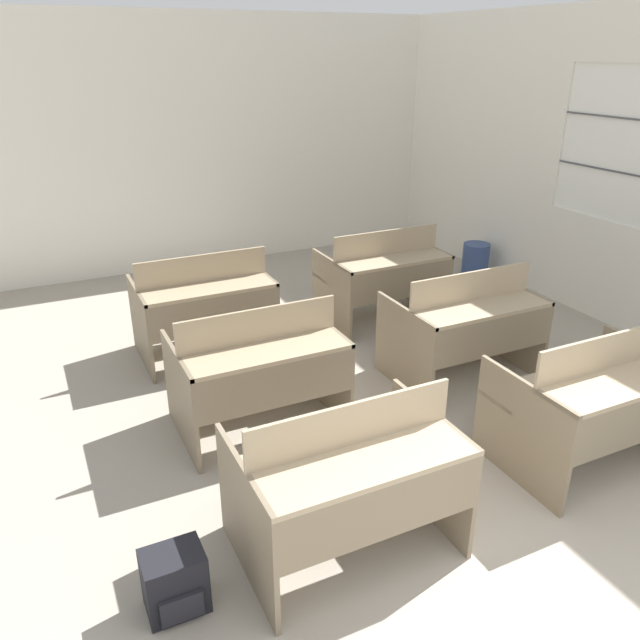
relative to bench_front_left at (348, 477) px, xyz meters
The scene contains 10 objects.
wall_back 5.30m from the bench_front_left, 82.52° to the left, with size 6.24×0.06×2.90m.
wall_right_with_window 4.28m from the bench_front_left, 25.24° to the left, with size 0.06×6.74×2.90m.
bench_front_left is the anchor object (origin of this frame).
bench_front_right 1.78m from the bench_front_left, ahead, with size 1.12×0.81×0.93m.
bench_second_left 1.33m from the bench_front_left, 89.74° to the left, with size 1.12×0.81×0.93m.
bench_second_right 2.19m from the bench_front_left, 36.52° to the left, with size 1.12×0.81×0.93m.
bench_third_left 2.63m from the bench_front_left, 90.08° to the left, with size 1.12×0.81×0.93m.
bench_third_right 3.17m from the bench_front_left, 55.60° to the left, with size 1.12×0.81×0.93m.
wastepaper_bin 4.79m from the bench_front_left, 43.30° to the left, with size 0.31×0.31×0.39m.
schoolbag 0.98m from the bench_front_left, behind, with size 0.29×0.24×0.33m.
Camera 1 is at (-1.95, -0.69, 2.50)m, focal length 35.00 mm.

